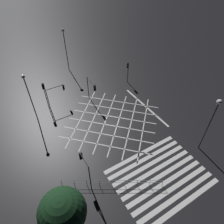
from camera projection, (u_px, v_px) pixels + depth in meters
name	position (u px, v px, depth m)	size (l,w,h in m)	color
ground_plane	(112.00, 121.00, 29.15)	(200.00, 200.00, 0.00)	black
road_markings	(142.00, 153.00, 24.89)	(15.59, 22.09, 0.01)	silver
traffic_light_sw_cross	(85.00, 165.00, 19.92)	(0.36, 2.12, 4.35)	#2D2D30
traffic_light_ne_main	(128.00, 69.00, 34.84)	(0.39, 0.36, 3.94)	#2D2D30
traffic_light_nw_cross	(45.00, 91.00, 29.15)	(0.36, 0.39, 4.57)	#2D2D30
traffic_light_median_north	(92.00, 87.00, 30.54)	(0.36, 2.85, 3.94)	#2D2D30
traffic_light_nw_main	(57.00, 91.00, 30.24)	(2.95, 0.36, 3.50)	#2D2D30
street_lamp_east	(65.00, 41.00, 36.13)	(0.54, 0.54, 8.10)	#2D2D30
street_lamp_west	(214.00, 114.00, 21.62)	(0.57, 0.57, 7.80)	#2D2D30
street_lamp_far	(28.00, 92.00, 26.21)	(0.43, 0.43, 7.43)	#2D2D30
street_tree_near	(63.00, 212.00, 15.06)	(3.73, 3.73, 6.65)	#38281C
pedestrian_railing	(112.00, 182.00, 21.25)	(9.30, 5.68, 1.05)	gray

